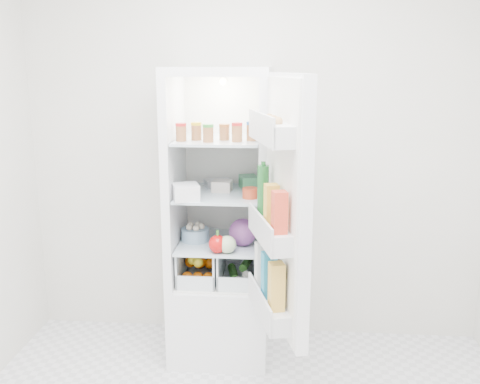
# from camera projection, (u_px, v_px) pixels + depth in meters

# --- Properties ---
(room_walls) EXTENTS (3.02, 3.02, 2.61)m
(room_walls) POSITION_uv_depth(u_px,v_px,m) (233.00, 127.00, 1.95)
(room_walls) COLOR beige
(room_walls) RESTS_ON ground
(refrigerator) EXTENTS (0.60, 0.60, 1.80)m
(refrigerator) POSITION_uv_depth(u_px,v_px,m) (221.00, 250.00, 3.39)
(refrigerator) COLOR white
(refrigerator) RESTS_ON ground
(shelf_low) EXTENTS (0.49, 0.53, 0.01)m
(shelf_low) POSITION_uv_depth(u_px,v_px,m) (220.00, 242.00, 3.31)
(shelf_low) COLOR silver
(shelf_low) RESTS_ON refrigerator
(shelf_mid) EXTENTS (0.49, 0.53, 0.02)m
(shelf_mid) POSITION_uv_depth(u_px,v_px,m) (219.00, 194.00, 3.24)
(shelf_mid) COLOR silver
(shelf_mid) RESTS_ON refrigerator
(shelf_top) EXTENTS (0.49, 0.53, 0.02)m
(shelf_top) POSITION_uv_depth(u_px,v_px,m) (219.00, 140.00, 3.16)
(shelf_top) COLOR silver
(shelf_top) RESTS_ON refrigerator
(crisper_left) EXTENTS (0.23, 0.46, 0.22)m
(crisper_left) POSITION_uv_depth(u_px,v_px,m) (201.00, 261.00, 3.35)
(crisper_left) COLOR silver
(crisper_left) RESTS_ON refrigerator
(crisper_right) EXTENTS (0.23, 0.46, 0.22)m
(crisper_right) POSITION_uv_depth(u_px,v_px,m) (240.00, 262.00, 3.33)
(crisper_right) COLOR silver
(crisper_right) RESTS_ON refrigerator
(condiment_jars) EXTENTS (0.46, 0.16, 0.08)m
(condiment_jars) POSITION_uv_depth(u_px,v_px,m) (216.00, 134.00, 3.05)
(condiment_jars) COLOR #B21919
(condiment_jars) RESTS_ON shelf_top
(squeeze_bottle) EXTENTS (0.05, 0.05, 0.17)m
(squeeze_bottle) POSITION_uv_depth(u_px,v_px,m) (255.00, 125.00, 3.10)
(squeeze_bottle) COLOR silver
(squeeze_bottle) RESTS_ON shelf_top
(tub_white) EXTENTS (0.18, 0.18, 0.09)m
(tub_white) POSITION_uv_depth(u_px,v_px,m) (186.00, 192.00, 3.05)
(tub_white) COLOR silver
(tub_white) RESTS_ON shelf_mid
(tub_cream) EXTENTS (0.12, 0.12, 0.07)m
(tub_cream) POSITION_uv_depth(u_px,v_px,m) (222.00, 186.00, 3.26)
(tub_cream) COLOR beige
(tub_cream) RESTS_ON shelf_mid
(tin_red) EXTENTS (0.11, 0.11, 0.06)m
(tin_red) POSITION_uv_depth(u_px,v_px,m) (250.00, 193.00, 3.10)
(tin_red) COLOR #B6391B
(tin_red) RESTS_ON shelf_mid
(foil_tray) EXTENTS (0.19, 0.17, 0.04)m
(foil_tray) POSITION_uv_depth(u_px,v_px,m) (218.00, 183.00, 3.42)
(foil_tray) COLOR silver
(foil_tray) RESTS_ON shelf_mid
(tub_green) EXTENTS (0.14, 0.16, 0.08)m
(tub_green) POSITION_uv_depth(u_px,v_px,m) (249.00, 182.00, 3.34)
(tub_green) COLOR #459960
(tub_green) RESTS_ON shelf_mid
(red_cabbage) EXTENTS (0.17, 0.17, 0.17)m
(red_cabbage) POSITION_uv_depth(u_px,v_px,m) (243.00, 232.00, 3.21)
(red_cabbage) COLOR #592161
(red_cabbage) RESTS_ON shelf_low
(bell_pepper) EXTENTS (0.11, 0.11, 0.11)m
(bell_pepper) POSITION_uv_depth(u_px,v_px,m) (218.00, 244.00, 3.09)
(bell_pepper) COLOR red
(bell_pepper) RESTS_ON shelf_low
(mushroom_bowl) EXTENTS (0.21, 0.21, 0.08)m
(mushroom_bowl) POSITION_uv_depth(u_px,v_px,m) (195.00, 235.00, 3.31)
(mushroom_bowl) COLOR #82A6C2
(mushroom_bowl) RESTS_ON shelf_low
(salad_bag) EXTENTS (0.10, 0.10, 0.10)m
(salad_bag) POSITION_uv_depth(u_px,v_px,m) (227.00, 244.00, 3.09)
(salad_bag) COLOR #B3CA97
(salad_bag) RESTS_ON shelf_low
(citrus_pile) EXTENTS (0.20, 0.31, 0.16)m
(citrus_pile) POSITION_uv_depth(u_px,v_px,m) (200.00, 266.00, 3.34)
(citrus_pile) COLOR #DC560B
(citrus_pile) RESTS_ON refrigerator
(veg_pile) EXTENTS (0.16, 0.30, 0.10)m
(veg_pile) POSITION_uv_depth(u_px,v_px,m) (240.00, 270.00, 3.34)
(veg_pile) COLOR #21521B
(veg_pile) RESTS_ON refrigerator
(fridge_door) EXTENTS (0.31, 0.59, 1.30)m
(fridge_door) POSITION_uv_depth(u_px,v_px,m) (282.00, 213.00, 2.65)
(fridge_door) COLOR white
(fridge_door) RESTS_ON refrigerator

